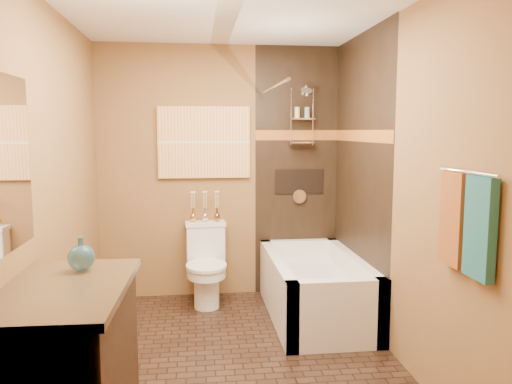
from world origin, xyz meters
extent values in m
plane|color=black|center=(0.00, 0.00, 0.00)|extent=(3.00, 3.00, 0.00)
cube|color=#8D5F36|center=(-1.20, 0.00, 1.25)|extent=(0.02, 3.00, 2.50)
cube|color=#8D5F36|center=(1.20, 0.00, 1.25)|extent=(0.02, 3.00, 2.50)
cube|color=#8D5F36|center=(0.00, 1.50, 1.25)|extent=(2.40, 0.02, 2.50)
cube|color=#8D5F36|center=(0.00, -1.50, 1.25)|extent=(2.40, 0.02, 2.50)
plane|color=silver|center=(0.00, 0.00, 2.50)|extent=(3.00, 3.00, 0.00)
cube|color=black|center=(0.78, 1.49, 1.25)|extent=(0.85, 0.01, 2.50)
cube|color=black|center=(1.19, 0.75, 1.25)|extent=(0.01, 1.50, 2.50)
cube|color=#9C521C|center=(0.78, 1.48, 1.62)|extent=(0.85, 0.01, 0.10)
cube|color=#9C521C|center=(1.18, 0.75, 1.62)|extent=(0.01, 1.50, 0.10)
cube|color=black|center=(0.80, 1.48, 1.15)|extent=(0.50, 0.01, 0.25)
cylinder|color=silver|center=(0.80, 1.35, 2.08)|extent=(0.02, 0.26, 0.02)
cylinder|color=silver|center=(0.80, 1.20, 2.03)|extent=(0.11, 0.11, 0.09)
cylinder|color=silver|center=(0.80, 1.47, 1.00)|extent=(0.14, 0.02, 0.14)
cylinder|color=silver|center=(0.40, 0.75, 2.02)|extent=(0.03, 1.55, 0.03)
cylinder|color=silver|center=(1.15, -1.05, 1.45)|extent=(0.02, 0.55, 0.02)
cube|color=#1A5659|center=(1.16, -1.18, 1.18)|extent=(0.05, 0.22, 0.52)
cube|color=brown|center=(1.16, -0.92, 1.18)|extent=(0.05, 0.22, 0.52)
cube|color=orange|center=(-0.16, 1.48, 1.55)|extent=(0.90, 0.04, 0.70)
cube|color=white|center=(0.80, 0.05, 0.28)|extent=(0.80, 0.10, 0.55)
cube|color=white|center=(0.80, 1.45, 0.28)|extent=(0.80, 0.10, 0.55)
cube|color=white|center=(0.45, 0.75, 0.28)|extent=(0.10, 1.50, 0.55)
cube|color=white|center=(1.15, 0.75, 0.28)|extent=(0.10, 1.50, 0.55)
cube|color=white|center=(0.80, 0.75, 0.17)|extent=(0.64, 1.34, 0.35)
cube|color=white|center=(-0.16, 1.39, 0.55)|extent=(0.38, 0.19, 0.37)
cube|color=white|center=(-0.16, 1.39, 0.75)|extent=(0.40, 0.21, 0.04)
cylinder|color=white|center=(-0.16, 1.10, 0.19)|extent=(0.23, 0.23, 0.37)
cylinder|color=white|center=(-0.16, 1.10, 0.35)|extent=(0.36, 0.36, 0.10)
cylinder|color=white|center=(-0.16, 1.10, 0.41)|extent=(0.38, 0.38, 0.03)
cube|color=black|center=(-0.92, -1.00, 0.43)|extent=(0.62, 0.99, 0.86)
cube|color=black|center=(-0.91, -1.00, 0.88)|extent=(0.66, 1.04, 0.04)
camera|label=1|loc=(-0.25, -3.48, 1.66)|focal=35.00mm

